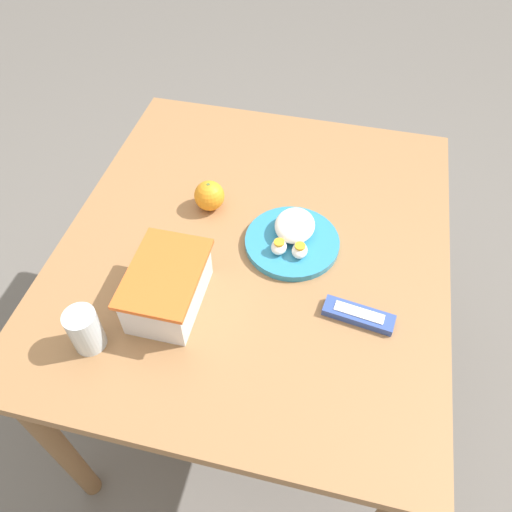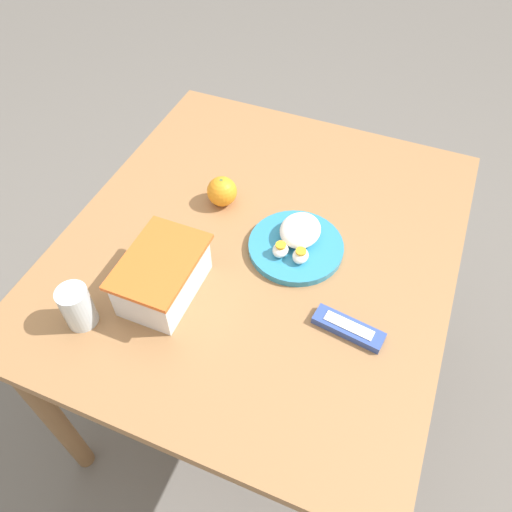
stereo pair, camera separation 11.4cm
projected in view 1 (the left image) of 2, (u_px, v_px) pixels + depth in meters
The scene contains 7 objects.
ground_plane at pixel (255, 378), 1.77m from camera, with size 10.00×10.00×0.00m, color #66605B.
table at pixel (255, 264), 1.28m from camera, with size 1.05×0.92×0.73m.
food_container at pixel (168, 289), 1.06m from camera, with size 0.21×0.15×0.11m.
orange_fruit at pixel (209, 196), 1.25m from camera, with size 0.08×0.08×0.08m.
rice_plate at pixel (293, 237), 1.19m from camera, with size 0.23×0.23×0.06m.
candy_bar at pixel (359, 315), 1.06m from camera, with size 0.07×0.16×0.02m.
drinking_glass at pixel (85, 330), 0.99m from camera, with size 0.07×0.07×0.10m.
Camera 1 is at (-0.78, -0.19, 1.64)m, focal length 35.00 mm.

